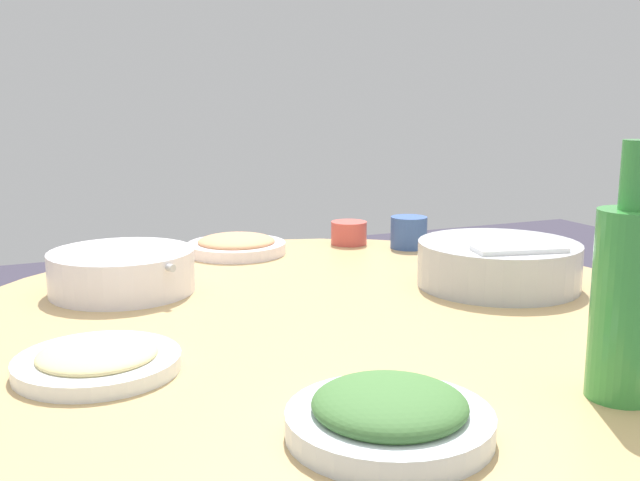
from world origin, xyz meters
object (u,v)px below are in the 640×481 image
object	(u,v)px
green_bottle	(627,297)
rice_bowl	(498,263)
dish_noodles	(98,360)
tea_cup_far	(349,233)
round_dining_table	(328,386)
soup_bowl	(122,273)
tea_cup_near	(409,232)
dish_greens	(389,415)
dish_shrimp	(237,245)

from	to	relation	value
green_bottle	rice_bowl	bearing A→B (deg)	69.02
dish_noodles	tea_cup_far	size ratio (longest dim) A/B	2.51
dish_noodles	round_dining_table	bearing A→B (deg)	17.49
round_dining_table	soup_bowl	xyz separation A→B (m)	(-0.27, 0.25, 0.15)
rice_bowl	tea_cup_far	bearing A→B (deg)	100.07
rice_bowl	soup_bowl	bearing A→B (deg)	159.92
green_bottle	round_dining_table	bearing A→B (deg)	111.23
rice_bowl	tea_cup_far	distance (m)	0.44
rice_bowl	tea_cup_far	size ratio (longest dim) A/B	3.51
round_dining_table	tea_cup_near	xyz separation A→B (m)	(0.36, 0.38, 0.15)
soup_bowl	green_bottle	bearing A→B (deg)	-57.31
green_bottle	tea_cup_far	size ratio (longest dim) A/B	3.56
rice_bowl	dish_greens	bearing A→B (deg)	-136.18
rice_bowl	tea_cup_far	xyz separation A→B (m)	(-0.08, 0.44, -0.02)
dish_greens	dish_shrimp	distance (m)	0.88
green_bottle	tea_cup_near	distance (m)	0.83
round_dining_table	dish_shrimp	xyz separation A→B (m)	(0.00, 0.47, 0.14)
tea_cup_far	round_dining_table	bearing A→B (deg)	-119.11
round_dining_table	green_bottle	xyz separation A→B (m)	(0.16, -0.42, 0.23)
green_bottle	tea_cup_far	bearing A→B (deg)	83.85
round_dining_table	dish_greens	distance (m)	0.44
dish_greens	green_bottle	world-z (taller)	green_bottle
rice_bowl	dish_greens	world-z (taller)	rice_bowl
round_dining_table	dish_noodles	world-z (taller)	dish_noodles
dish_greens	dish_noodles	world-z (taller)	dish_greens
soup_bowl	tea_cup_near	size ratio (longest dim) A/B	3.07
soup_bowl	tea_cup_far	size ratio (longest dim) A/B	3.04
soup_bowl	tea_cup_near	world-z (taller)	soup_bowl
green_bottle	tea_cup_near	xyz separation A→B (m)	(0.20, 0.80, -0.08)
rice_bowl	dish_shrimp	bearing A→B (deg)	127.39
dish_noodles	green_bottle	world-z (taller)	green_bottle
round_dining_table	dish_shrimp	size ratio (longest dim) A/B	5.77
tea_cup_near	tea_cup_far	xyz separation A→B (m)	(-0.10, 0.09, -0.01)
dish_shrimp	round_dining_table	bearing A→B (deg)	-90.14
dish_greens	dish_shrimp	world-z (taller)	dish_greens
round_dining_table	dish_shrimp	world-z (taller)	dish_shrimp
green_bottle	tea_cup_near	size ratio (longest dim) A/B	3.59
tea_cup_near	tea_cup_far	bearing A→B (deg)	138.09
dish_shrimp	tea_cup_near	world-z (taller)	tea_cup_near
soup_bowl	dish_greens	xyz separation A→B (m)	(0.15, -0.66, -0.01)
soup_bowl	dish_greens	distance (m)	0.67
round_dining_table	tea_cup_far	size ratio (longest dim) A/B	14.94
rice_bowl	tea_cup_near	xyz separation A→B (m)	(0.02, 0.35, -0.01)
dish_noodles	green_bottle	size ratio (longest dim) A/B	0.70
dish_noodles	tea_cup_near	distance (m)	0.87
dish_shrimp	rice_bowl	bearing A→B (deg)	-52.61
soup_bowl	dish_shrimp	xyz separation A→B (m)	(0.27, 0.22, -0.02)
dish_shrimp	tea_cup_near	bearing A→B (deg)	-14.56
dish_greens	tea_cup_near	bearing A→B (deg)	58.67
soup_bowl	dish_shrimp	size ratio (longest dim) A/B	1.18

